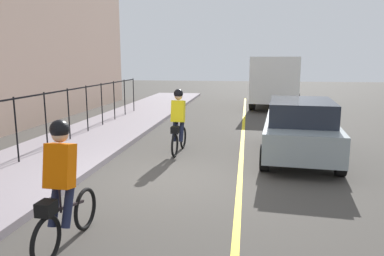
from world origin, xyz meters
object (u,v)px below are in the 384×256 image
(patrol_sedan, at_px, (300,128))
(box_truck_background, at_px, (276,79))
(cyclist_lead, at_px, (178,122))
(cyclist_follow, at_px, (62,186))

(patrol_sedan, height_order, box_truck_background, box_truck_background)
(cyclist_lead, height_order, patrol_sedan, cyclist_lead)
(cyclist_follow, bearing_deg, patrol_sedan, -32.50)
(cyclist_lead, bearing_deg, patrol_sedan, -86.94)
(cyclist_follow, distance_m, patrol_sedan, 6.77)
(cyclist_lead, relative_size, cyclist_follow, 1.00)
(cyclist_lead, relative_size, patrol_sedan, 0.40)
(patrol_sedan, bearing_deg, cyclist_lead, 95.36)
(box_truck_background, bearing_deg, cyclist_follow, 171.89)
(cyclist_follow, bearing_deg, cyclist_lead, -3.37)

